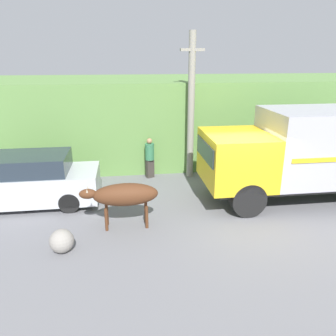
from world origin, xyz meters
TOP-DOWN VIEW (x-y plane):
  - ground_plane at (0.00, 0.00)m, footprint 60.00×60.00m
  - hillside_embankment at (0.00, 7.37)m, footprint 32.00×6.63m
  - building_backdrop at (-5.29, 5.44)m, footprint 6.26×2.70m
  - cargo_truck at (2.63, 0.94)m, footprint 6.91×2.49m
  - brown_cow at (-3.66, -0.24)m, footprint 2.22×0.66m
  - parked_suv at (-6.80, 1.73)m, footprint 4.62×1.88m
  - pedestrian_on_hill at (-2.60, 3.74)m, footprint 0.48×0.48m
  - utility_pole at (-0.96, 3.67)m, footprint 0.90×0.27m
  - roadside_rock at (-5.26, -1.36)m, footprint 0.61×0.61m

SIDE VIEW (x-z plane):
  - ground_plane at x=0.00m, z-range 0.00..0.00m
  - roadside_rock at x=-5.26m, z-range 0.00..0.61m
  - parked_suv at x=-6.80m, z-range -0.03..1.68m
  - pedestrian_on_hill at x=-2.60m, z-range 0.07..1.71m
  - brown_cow at x=-3.66m, z-range 0.33..1.66m
  - building_backdrop at x=-5.29m, z-range 0.01..3.10m
  - cargo_truck at x=2.63m, z-range 0.17..3.27m
  - hillside_embankment at x=0.00m, z-range 0.00..3.72m
  - utility_pole at x=-0.96m, z-range 0.10..5.72m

